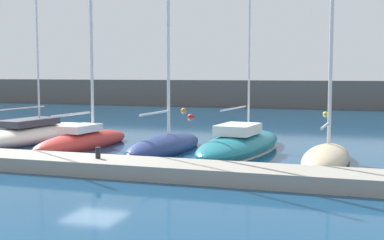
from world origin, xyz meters
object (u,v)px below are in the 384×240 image
Objects in this scene: sailboat_ivory_second at (35,133)px; sailboat_red_third at (83,138)px; sailboat_navy_fourth at (165,145)px; mooring_buoy_orange at (184,111)px; mooring_buoy_yellow at (326,114)px; dock_bollard at (98,153)px; mooring_buoy_red at (191,117)px; sailboat_teal_fifth at (240,143)px; sailboat_sand_sixth at (326,156)px.

sailboat_red_third is at bearing -103.04° from sailboat_ivory_second.
sailboat_navy_fourth reaches higher than mooring_buoy_orange.
sailboat_navy_fourth reaches higher than mooring_buoy_yellow.
sailboat_navy_fourth is 21.22× the size of mooring_buoy_orange.
mooring_buoy_yellow is 1.20× the size of dock_bollard.
sailboat_navy_fourth is (4.53, 0.01, -0.15)m from sailboat_red_third.
sailboat_navy_fourth is 24.41× the size of mooring_buoy_yellow.
sailboat_navy_fourth is at bearing -102.70° from mooring_buoy_yellow.
mooring_buoy_red is at bearing -4.09° from sailboat_ivory_second.
sailboat_navy_fourth is at bearing -92.62° from sailboat_ivory_second.
sailboat_red_third is 28.37m from mooring_buoy_yellow.
sailboat_ivory_second is at bearing 76.56° from sailboat_red_third.
mooring_buoy_yellow is at bearing 0.32° from mooring_buoy_orange.
sailboat_navy_fourth is at bearing -83.41° from sailboat_red_third.
sailboat_teal_fifth is 4.75m from sailboat_sand_sixth.
sailboat_sand_sixth is at bearing -91.67° from sailboat_ivory_second.
sailboat_red_third is at bearing 94.50° from sailboat_navy_fourth.
sailboat_ivory_second is 16.42m from sailboat_sand_sixth.
mooring_buoy_yellow is at bearing 78.57° from dock_bollard.
sailboat_sand_sixth is 22.39× the size of mooring_buoy_orange.
sailboat_sand_sixth is at bearing -93.13° from sailboat_navy_fourth.
sailboat_red_third is 27.53× the size of mooring_buoy_orange.
mooring_buoy_orange is at bearing 31.32° from sailboat_teal_fifth.
mooring_buoy_yellow is 32.78m from dock_bollard.
sailboat_ivory_second is 38.50× the size of dock_bollard.
sailboat_ivory_second reaches higher than mooring_buoy_red.
sailboat_teal_fifth reaches higher than mooring_buoy_red.
dock_bollard is (7.90, -7.17, 0.33)m from sailboat_ivory_second.
sailboat_red_third is 0.85× the size of sailboat_teal_fifth.
mooring_buoy_red is (-0.49, 19.27, -0.48)m from sailboat_red_third.
sailboat_teal_fifth reaches higher than sailboat_sand_sixth.
sailboat_red_third is 26.53m from mooring_buoy_orange.
sailboat_teal_fifth is at bearing -64.74° from mooring_buoy_red.
sailboat_red_third reaches higher than sailboat_navy_fourth.
sailboat_teal_fifth reaches higher than sailboat_navy_fourth.
sailboat_navy_fourth is (8.46, -1.41, -0.11)m from sailboat_ivory_second.
sailboat_navy_fourth is 27.49m from mooring_buoy_orange.
mooring_buoy_red is at bearing 35.34° from sailboat_sand_sixth.
sailboat_navy_fourth is at bearing -72.90° from mooring_buoy_orange.
dock_bollard is (3.97, -5.75, 0.29)m from sailboat_red_third.
sailboat_ivory_second is at bearing -100.92° from mooring_buoy_red.
sailboat_sand_sixth is (4.24, -2.14, -0.09)m from sailboat_teal_fifth.
sailboat_teal_fifth is at bearing 66.31° from sailboat_sand_sixth.
sailboat_ivory_second reaches higher than mooring_buoy_orange.
sailboat_red_third is (3.93, -1.42, 0.04)m from sailboat_ivory_second.
sailboat_ivory_second is 1.25× the size of sailboat_sand_sixth.
dock_bollard is at bearing -101.43° from mooring_buoy_yellow.
sailboat_navy_fourth reaches higher than mooring_buoy_red.
sailboat_ivory_second reaches higher than sailboat_sand_sixth.
sailboat_teal_fifth is at bearing -68.14° from sailboat_navy_fourth.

